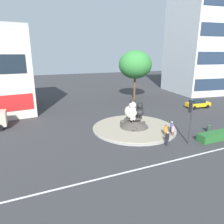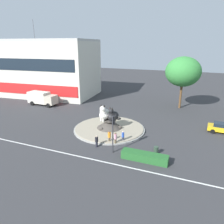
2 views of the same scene
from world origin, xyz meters
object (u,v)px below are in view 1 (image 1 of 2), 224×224
object	(u,v)px
cat_statue_white	(131,111)
pedestrian_pink_shirt	(173,131)
pedestrian_black_shirt	(167,138)
traffic_light_mast	(190,115)
sedan_on_far_lane	(198,104)
pedestrian_blue_shirt	(172,127)
broadleaf_tree_behind_island	(135,65)
litter_bin	(209,129)
cat_statue_black	(139,111)
pedestrian_orange_shirt	(166,131)
office_tower	(205,33)

from	to	relation	value
cat_statue_white	pedestrian_pink_shirt	xyz separation A→B (m)	(3.35, -4.06, -1.63)
pedestrian_pink_shirt	pedestrian_black_shirt	bearing A→B (deg)	-125.16
traffic_light_mast	sedan_on_far_lane	world-z (taller)	traffic_light_mast
pedestrian_blue_shirt	broadleaf_tree_behind_island	bearing A→B (deg)	84.44
pedestrian_pink_shirt	sedan_on_far_lane	world-z (taller)	pedestrian_pink_shirt
sedan_on_far_lane	litter_bin	world-z (taller)	sedan_on_far_lane
cat_statue_white	pedestrian_black_shirt	bearing A→B (deg)	19.08
litter_bin	pedestrian_blue_shirt	bearing A→B (deg)	162.73
broadleaf_tree_behind_island	cat_statue_black	bearing A→B (deg)	-117.28
pedestrian_orange_shirt	broadleaf_tree_behind_island	bearing A→B (deg)	137.59
office_tower	pedestrian_black_shirt	size ratio (longest dim) A/B	18.56
pedestrian_orange_shirt	pedestrian_pink_shirt	xyz separation A→B (m)	(0.91, -0.15, -0.02)
cat_statue_white	litter_bin	distance (m)	9.96
pedestrian_black_shirt	litter_bin	bearing A→B (deg)	16.75
cat_statue_black	pedestrian_blue_shirt	bearing A→B (deg)	63.29
cat_statue_white	traffic_light_mast	xyz separation A→B (m)	(3.83, -6.02, 0.70)
cat_statue_white	sedan_on_far_lane	world-z (taller)	cat_statue_white
broadleaf_tree_behind_island	pedestrian_orange_shirt	size ratio (longest dim) A/B	5.96
traffic_light_mast	pedestrian_pink_shirt	world-z (taller)	traffic_light_mast
cat_statue_black	pedestrian_black_shirt	distance (m)	5.96
traffic_light_mast	pedestrian_pink_shirt	size ratio (longest dim) A/B	2.76
office_tower	pedestrian_orange_shirt	bearing A→B (deg)	-133.26
cat_statue_white	pedestrian_orange_shirt	distance (m)	4.88
traffic_light_mast	cat_statue_black	bearing A→B (deg)	25.61
pedestrian_pink_shirt	litter_bin	xyz separation A→B (m)	(5.31, -0.41, -0.42)
office_tower	sedan_on_far_lane	distance (m)	22.86
cat_statue_black	pedestrian_pink_shirt	xyz separation A→B (m)	(2.04, -4.25, -1.50)
pedestrian_pink_shirt	cat_statue_white	bearing A→B (deg)	146.89
broadleaf_tree_behind_island	sedan_on_far_lane	bearing A→B (deg)	-56.70
pedestrian_orange_shirt	pedestrian_blue_shirt	xyz separation A→B (m)	(1.58, 0.88, -0.06)
cat_statue_black	pedestrian_black_shirt	world-z (taller)	cat_statue_black
cat_statue_black	office_tower	xyz separation A→B (m)	(28.56, 17.90, 11.97)
traffic_light_mast	broadleaf_tree_behind_island	xyz separation A→B (m)	(5.69, 22.14, 4.10)
cat_statue_white	office_tower	distance (m)	36.87
broadleaf_tree_behind_island	pedestrian_black_shirt	xyz separation A→B (m)	(-8.12, -21.67, -6.51)
sedan_on_far_lane	traffic_light_mast	bearing A→B (deg)	-134.87
sedan_on_far_lane	litter_bin	xyz separation A→B (m)	(-7.96, -9.78, -0.33)
pedestrian_blue_shirt	pedestrian_pink_shirt	world-z (taller)	pedestrian_pink_shirt
broadleaf_tree_behind_island	pedestrian_black_shirt	size ratio (longest dim) A/B	6.60
pedestrian_pink_shirt	broadleaf_tree_behind_island	bearing A→B (deg)	90.32
traffic_light_mast	office_tower	size ratio (longest dim) A/B	0.16
pedestrian_black_shirt	traffic_light_mast	bearing A→B (deg)	-2.66
broadleaf_tree_behind_island	pedestrian_black_shirt	world-z (taller)	broadleaf_tree_behind_island
cat_statue_white	pedestrian_orange_shirt	xyz separation A→B (m)	(2.44, -3.91, -1.61)
pedestrian_pink_shirt	pedestrian_blue_shirt	bearing A→B (deg)	74.52
traffic_light_mast	pedestrian_black_shirt	xyz separation A→B (m)	(-2.43, 0.47, -2.40)
broadleaf_tree_behind_island	pedestrian_blue_shirt	bearing A→B (deg)	-106.04
litter_bin	pedestrian_orange_shirt	bearing A→B (deg)	174.85
broadleaf_tree_behind_island	sedan_on_far_lane	world-z (taller)	broadleaf_tree_behind_island
pedestrian_black_shirt	office_tower	bearing A→B (deg)	47.96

